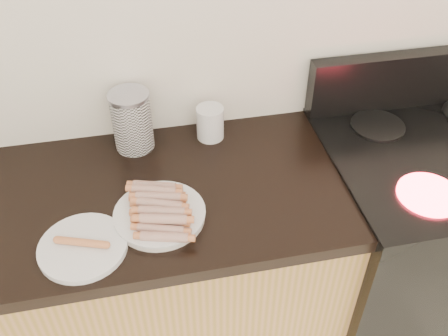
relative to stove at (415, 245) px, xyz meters
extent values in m
cube|color=silver|center=(-0.78, 0.32, 0.84)|extent=(4.00, 0.04, 2.60)
cube|color=#A17046|center=(-1.48, 0.01, -0.03)|extent=(2.20, 0.59, 0.86)
cube|color=black|center=(0.00, 0.00, -0.01)|extent=(0.76, 0.65, 0.90)
cube|color=black|center=(0.00, 0.28, 0.55)|extent=(0.76, 0.06, 0.20)
cylinder|color=#FF1E2D|center=(-0.17, -0.17, 0.46)|extent=(0.18, 0.18, 0.01)
cylinder|color=black|center=(-0.17, 0.17, 0.46)|extent=(0.18, 0.18, 0.01)
cylinder|color=white|center=(-0.93, -0.09, 0.45)|extent=(0.29, 0.29, 0.02)
cylinder|color=white|center=(-1.14, -0.16, 0.45)|extent=(0.28, 0.28, 0.02)
cylinder|color=brown|center=(-0.93, -0.19, 0.47)|extent=(0.12, 0.06, 0.03)
cylinder|color=brown|center=(-0.93, -0.16, 0.47)|extent=(0.12, 0.06, 0.03)
cylinder|color=brown|center=(-0.93, -0.13, 0.47)|extent=(0.12, 0.06, 0.03)
cylinder|color=brown|center=(-0.93, -0.10, 0.47)|extent=(0.12, 0.06, 0.03)
cylinder|color=brown|center=(-0.93, -0.08, 0.47)|extent=(0.12, 0.06, 0.03)
cylinder|color=brown|center=(-0.93, -0.05, 0.47)|extent=(0.12, 0.06, 0.03)
cylinder|color=brown|center=(-0.93, -0.02, 0.47)|extent=(0.12, 0.06, 0.03)
cylinder|color=brown|center=(-0.93, 0.01, 0.47)|extent=(0.12, 0.06, 0.03)
cylinder|color=brown|center=(-0.93, -0.15, 0.50)|extent=(0.12, 0.06, 0.03)
cylinder|color=brown|center=(-0.93, -0.12, 0.50)|extent=(0.12, 0.06, 0.03)
cylinder|color=brown|center=(-0.93, -0.09, 0.50)|extent=(0.12, 0.06, 0.03)
cylinder|color=brown|center=(-0.93, -0.06, 0.50)|extent=(0.12, 0.06, 0.03)
cylinder|color=brown|center=(-0.93, -0.03, 0.50)|extent=(0.12, 0.06, 0.03)
cylinder|color=tan|center=(-1.14, -0.16, 0.47)|extent=(0.13, 0.06, 0.02)
cylinder|color=white|center=(-0.98, 0.24, 0.54)|extent=(0.12, 0.12, 0.18)
cylinder|color=silver|center=(-0.98, 0.24, 0.64)|extent=(0.13, 0.13, 0.01)
cylinder|color=white|center=(-0.73, 0.24, 0.50)|extent=(0.11, 0.11, 0.11)
camera|label=1|loc=(-0.95, -1.06, 1.45)|focal=40.00mm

